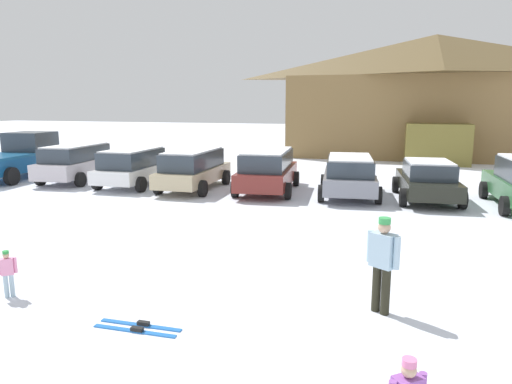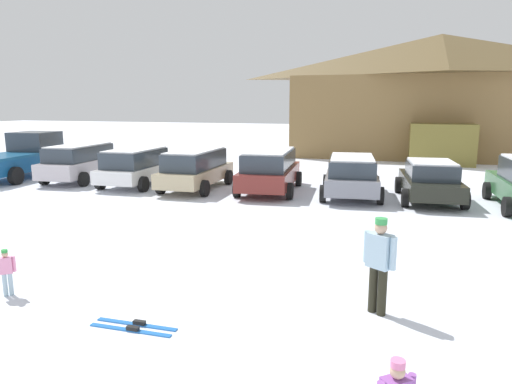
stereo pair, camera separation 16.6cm
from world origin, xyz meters
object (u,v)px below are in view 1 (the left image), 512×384
(ski_lodge, at_px, (433,96))
(skier_adult_in_blue_parka, at_px, (383,260))
(pair_of_skis, at_px, (138,327))
(pickup_truck, at_px, (19,157))
(parked_silver_wagon, at_px, (77,162))
(parked_maroon_van, at_px, (268,169))
(parked_grey_wagon, at_px, (349,175))
(parked_black_sedan, at_px, (427,180))
(skier_child_in_pink_snowsuit, at_px, (8,271))
(parked_white_suv, at_px, (133,166))
(parked_beige_suv, at_px, (193,168))

(ski_lodge, bearing_deg, skier_adult_in_blue_parka, -94.74)
(pair_of_skis, bearing_deg, pickup_truck, 139.54)
(parked_silver_wagon, height_order, parked_maroon_van, parked_maroon_van)
(parked_grey_wagon, bearing_deg, parked_black_sedan, 2.88)
(skier_child_in_pink_snowsuit, bearing_deg, parked_grey_wagon, 66.60)
(parked_silver_wagon, xyz_separation_m, pair_of_skis, (10.38, -11.66, -0.89))
(skier_adult_in_blue_parka, relative_size, pair_of_skis, 1.17)
(parked_maroon_van, distance_m, skier_child_in_pink_snowsuit, 11.60)
(ski_lodge, height_order, skier_child_in_pink_snowsuit, ski_lodge)
(parked_silver_wagon, relative_size, pickup_truck, 0.76)
(parked_white_suv, height_order, pair_of_skis, parked_white_suv)
(ski_lodge, height_order, pickup_truck, ski_lodge)
(parked_maroon_van, height_order, pickup_truck, pickup_truck)
(parked_maroon_van, height_order, parked_grey_wagon, parked_maroon_van)
(ski_lodge, distance_m, parked_maroon_van, 17.81)
(parked_grey_wagon, bearing_deg, parked_silver_wagon, -179.39)
(parked_grey_wagon, distance_m, pickup_truck, 15.80)
(skier_adult_in_blue_parka, bearing_deg, parked_beige_suv, 129.68)
(ski_lodge, relative_size, pickup_truck, 3.17)
(parked_white_suv, relative_size, parked_grey_wagon, 0.95)
(skier_adult_in_blue_parka, xyz_separation_m, pair_of_skis, (-3.63, -1.76, -0.92))
(pair_of_skis, bearing_deg, skier_adult_in_blue_parka, 25.80)
(parked_beige_suv, xyz_separation_m, parked_grey_wagon, (6.38, 0.41, -0.04))
(parked_silver_wagon, relative_size, parked_beige_suv, 1.01)
(parked_beige_suv, bearing_deg, parked_maroon_van, 8.24)
(parked_silver_wagon, height_order, pair_of_skis, parked_silver_wagon)
(parked_silver_wagon, bearing_deg, pickup_truck, 178.44)
(parked_white_suv, height_order, parked_beige_suv, parked_beige_suv)
(parked_beige_suv, xyz_separation_m, parked_black_sedan, (9.21, 0.55, -0.13))
(parked_white_suv, height_order, skier_child_in_pink_snowsuit, parked_white_suv)
(skier_adult_in_blue_parka, bearing_deg, skier_child_in_pink_snowsuit, -167.97)
(parked_beige_suv, height_order, skier_adult_in_blue_parka, skier_adult_in_blue_parka)
(parked_beige_suv, height_order, pickup_truck, pickup_truck)
(parked_grey_wagon, xyz_separation_m, skier_child_in_pink_snowsuit, (-4.95, -11.43, -0.35))
(parked_beige_suv, xyz_separation_m, skier_child_in_pink_snowsuit, (1.43, -11.02, -0.39))
(ski_lodge, xyz_separation_m, parked_beige_suv, (-10.15, -16.49, -3.21))
(parked_black_sedan, relative_size, skier_child_in_pink_snowsuit, 5.08)
(parked_white_suv, bearing_deg, pair_of_skis, -57.55)
(pair_of_skis, bearing_deg, parked_beige_suv, 110.93)
(parked_beige_suv, bearing_deg, skier_child_in_pink_snowsuit, -82.61)
(parked_maroon_van, bearing_deg, skier_adult_in_blue_parka, -64.08)
(parked_maroon_van, distance_m, pair_of_skis, 11.93)
(ski_lodge, xyz_separation_m, pair_of_skis, (-5.80, -27.87, -4.08))
(parked_maroon_van, xyz_separation_m, parked_black_sedan, (6.12, 0.11, -0.15))
(skier_child_in_pink_snowsuit, bearing_deg, parked_silver_wagon, 123.42)
(parked_maroon_van, bearing_deg, pickup_truck, -179.65)
(parked_white_suv, height_order, skier_adult_in_blue_parka, skier_adult_in_blue_parka)
(parked_maroon_van, relative_size, pickup_truck, 0.80)
(parked_beige_suv, height_order, parked_maroon_van, parked_maroon_van)
(parked_silver_wagon, height_order, parked_white_suv, parked_silver_wagon)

